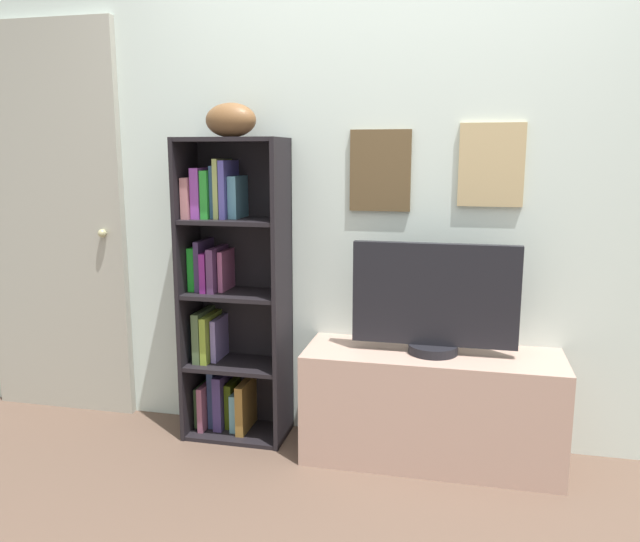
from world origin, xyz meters
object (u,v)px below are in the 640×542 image
Objects in this scene: tv_stand at (431,407)px; door at (54,223)px; television at (435,300)px; football at (231,120)px; bookshelf at (227,297)px.

tv_stand is 2.15m from door.
television is at bearing -5.03° from door.
football reaches higher than television.
football is at bearing -31.13° from bookshelf.
television is at bearing -3.36° from football.
football is (0.05, -0.03, 0.84)m from bookshelf.
television is (1.00, -0.09, 0.06)m from bookshelf.
bookshelf is 1.10m from tv_stand.
football is 1.23m from television.
tv_stand is at bearing -5.06° from door.
door is (-1.05, 0.12, -0.51)m from football.
football is at bearing 176.58° from tv_stand.
bookshelf reaches higher than tv_stand.
tv_stand is 0.50m from television.
television is 2.03m from door.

